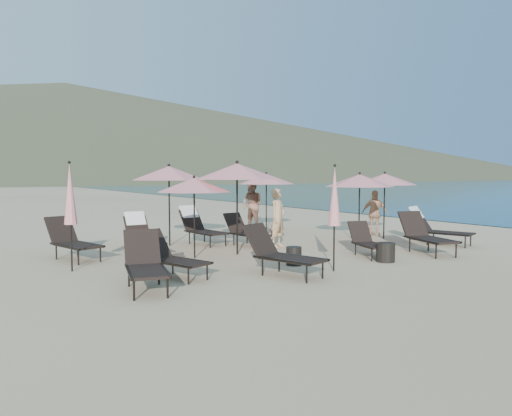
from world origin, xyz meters
TOP-DOWN VIEW (x-y plane):
  - ground at (0.00, 0.00)m, footprint 800.00×800.00m
  - volcanic_headland at (71.37, 302.62)m, footprint 690.00×690.00m
  - lounger_0 at (-5.34, 0.01)m, footprint 1.10×1.88m
  - lounger_1 at (-4.53, 0.69)m, footprint 1.09×1.73m
  - lounger_2 at (-2.55, -0.38)m, footprint 1.15×1.90m
  - lounger_3 at (0.71, 0.33)m, footprint 1.02×1.58m
  - lounger_4 at (2.35, -0.15)m, footprint 1.22×1.97m
  - lounger_5 at (3.96, 0.73)m, footprint 1.17×1.89m
  - lounger_6 at (-5.71, 3.97)m, footprint 1.08×1.89m
  - lounger_7 at (-3.95, 3.90)m, footprint 0.69×1.74m
  - lounger_8 at (-1.82, 4.76)m, footprint 0.87×1.86m
  - lounger_9 at (-0.88, 3.68)m, footprint 0.79×1.66m
  - umbrella_open_0 at (-3.11, 2.51)m, footprint 1.92×1.92m
  - umbrella_open_1 at (-1.93, 2.41)m, footprint 2.27×2.27m
  - umbrella_open_2 at (1.93, 1.88)m, footprint 2.00×2.00m
  - umbrella_open_3 at (-2.78, 4.82)m, footprint 2.23×2.23m
  - umbrella_open_4 at (1.41, 5.94)m, footprint 2.01×2.01m
  - umbrella_open_5 at (3.69, 2.52)m, footprint 2.02×2.02m
  - umbrella_closed_0 at (-1.34, -0.66)m, footprint 0.27×0.27m
  - umbrella_closed_1 at (-6.08, 2.43)m, footprint 0.28×0.28m
  - side_table_0 at (-1.63, 0.37)m, footprint 0.36×0.36m
  - side_table_1 at (0.47, -0.48)m, footprint 0.45×0.45m
  - beachgoer_a at (-0.28, 2.90)m, footprint 0.73×0.62m
  - beachgoer_b at (1.58, 7.14)m, footprint 0.90×1.04m
  - beachgoer_c at (3.95, 3.16)m, footprint 0.73×0.98m

SIDE VIEW (x-z plane):
  - ground at x=0.00m, z-range 0.00..0.00m
  - side_table_0 at x=-1.63m, z-range 0.00..0.43m
  - side_table_1 at x=0.47m, z-range 0.00..0.46m
  - lounger_3 at x=0.71m, z-range -0.03..0.82m
  - lounger_9 at x=-0.88m, z-range -0.03..0.89m
  - lounger_1 at x=-4.53m, z-range -0.03..0.90m
  - lounger_0 at x=-5.34m, z-range -0.03..0.99m
  - lounger_6 at x=-5.71m, z-range -0.03..0.99m
  - lounger_2 at x=-2.55m, z-range -0.03..0.99m
  - lounger_4 at x=2.35m, z-range -0.03..1.03m
  - lounger_7 at x=-3.95m, z-range -0.02..1.05m
  - lounger_5 at x=3.96m, z-range -0.02..1.09m
  - lounger_8 at x=-1.82m, z-range -0.02..1.09m
  - beachgoer_c at x=3.95m, z-range 0.00..1.54m
  - beachgoer_a at x=-0.28m, z-range 0.00..1.68m
  - beachgoer_b at x=1.58m, z-range 0.00..1.85m
  - umbrella_closed_0 at x=-1.34m, z-range 0.45..2.76m
  - umbrella_closed_1 at x=-6.08m, z-range 0.47..2.85m
  - umbrella_open_0 at x=-3.11m, z-range 0.79..2.86m
  - umbrella_open_2 at x=1.93m, z-range 0.83..2.97m
  - umbrella_open_4 at x=1.41m, z-range 0.83..2.99m
  - umbrella_open_5 at x=3.69m, z-range 0.83..3.01m
  - umbrella_open_3 at x=-2.78m, z-range 0.92..3.31m
  - umbrella_open_1 at x=-1.93m, z-range 0.94..3.38m
  - volcanic_headland at x=71.37m, z-range -1.01..53.99m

